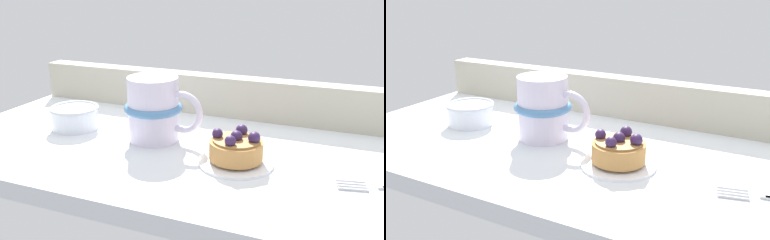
# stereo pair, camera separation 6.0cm
# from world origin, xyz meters

# --- Properties ---
(ground_plane) EXTENTS (0.89, 0.38, 0.03)m
(ground_plane) POSITION_xyz_m (0.00, 0.00, -0.01)
(ground_plane) COLOR silver
(window_rail_back) EXTENTS (0.87, 0.04, 0.07)m
(window_rail_back) POSITION_xyz_m (0.00, 0.17, 0.04)
(window_rail_back) COLOR #B2AD99
(window_rail_back) RESTS_ON ground_plane
(dessert_plate) EXTENTS (0.10, 0.10, 0.01)m
(dessert_plate) POSITION_xyz_m (0.03, -0.03, 0.00)
(dessert_plate) COLOR white
(dessert_plate) RESTS_ON ground_plane
(raspberry_tart) EXTENTS (0.07, 0.07, 0.04)m
(raspberry_tart) POSITION_xyz_m (0.03, -0.03, 0.02)
(raspberry_tart) COLOR #B77F42
(raspberry_tart) RESTS_ON dessert_plate
(coffee_mug) EXTENTS (0.13, 0.09, 0.10)m
(coffee_mug) POSITION_xyz_m (-0.11, 0.01, 0.05)
(coffee_mug) COLOR silver
(coffee_mug) RESTS_ON ground_plane
(sugar_bowl) EXTENTS (0.08, 0.08, 0.04)m
(sugar_bowl) POSITION_xyz_m (-0.26, 0.01, 0.02)
(sugar_bowl) COLOR silver
(sugar_bowl) RESTS_ON ground_plane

